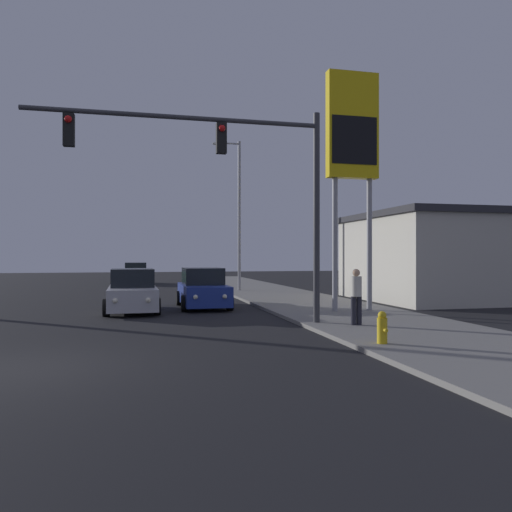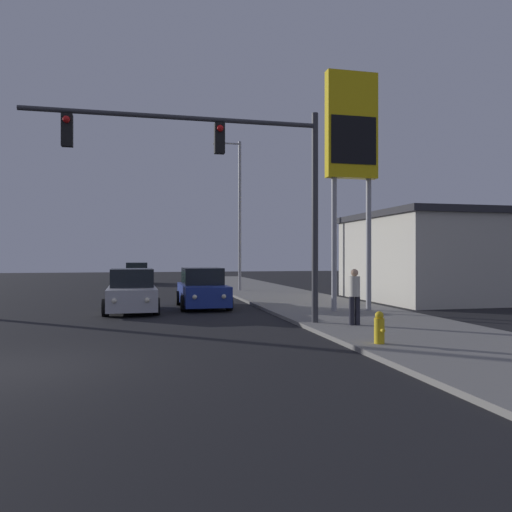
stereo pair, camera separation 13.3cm
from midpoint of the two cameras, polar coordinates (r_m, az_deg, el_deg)
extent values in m
plane|color=black|center=(10.79, -25.18, -11.62)|extent=(120.00, 120.00, 0.00)
cube|color=gray|center=(21.72, 6.52, -5.61)|extent=(5.00, 60.00, 0.12)
cube|color=beige|center=(27.15, 22.37, -0.39)|extent=(10.00, 8.00, 4.00)
cube|color=#2D2D33|center=(27.22, 22.37, 4.14)|extent=(10.30, 8.30, 0.30)
cube|color=#195933|center=(40.18, -13.66, -2.30)|extent=(1.85, 4.22, 0.80)
cube|color=black|center=(40.30, -13.66, -1.23)|extent=(1.62, 2.02, 0.70)
cylinder|color=black|center=(38.90, -15.00, -2.76)|extent=(0.24, 0.64, 0.64)
cylinder|color=black|center=(38.89, -12.35, -2.76)|extent=(0.24, 0.64, 0.64)
cylinder|color=black|center=(41.50, -14.89, -2.59)|extent=(0.24, 0.64, 0.64)
cylinder|color=black|center=(41.49, -12.41, -2.59)|extent=(0.24, 0.64, 0.64)
sphere|color=#F2EACC|center=(38.06, -14.53, -2.35)|extent=(0.18, 0.18, 0.18)
sphere|color=#F2EACC|center=(38.06, -12.84, -2.35)|extent=(0.18, 0.18, 0.18)
cube|color=navy|center=(21.18, -6.24, -4.34)|extent=(1.82, 4.21, 0.80)
cube|color=black|center=(21.28, -6.28, -2.29)|extent=(1.61, 2.01, 0.70)
cylinder|color=black|center=(19.81, -8.37, -5.39)|extent=(0.24, 0.64, 0.64)
cylinder|color=black|center=(20.05, -3.21, -5.33)|extent=(0.24, 0.64, 0.64)
cylinder|color=black|center=(22.40, -8.94, -4.77)|extent=(0.24, 0.64, 0.64)
cylinder|color=black|center=(22.61, -4.37, -4.73)|extent=(0.24, 0.64, 0.64)
sphere|color=#F2EACC|center=(19.01, -7.13, -4.68)|extent=(0.18, 0.18, 0.18)
sphere|color=#F2EACC|center=(19.16, -3.80, -4.64)|extent=(0.18, 0.18, 0.18)
cube|color=#B7B7BC|center=(20.06, -14.12, -4.58)|extent=(1.88, 4.23, 0.80)
cube|color=black|center=(20.16, -14.11, -2.42)|extent=(1.64, 2.03, 0.70)
cylinder|color=black|center=(18.82, -16.93, -5.67)|extent=(0.24, 0.64, 0.64)
cylinder|color=black|center=(18.79, -11.42, -5.68)|extent=(0.24, 0.64, 0.64)
cylinder|color=black|center=(21.41, -16.48, -4.99)|extent=(0.24, 0.64, 0.64)
cylinder|color=black|center=(21.38, -11.64, -4.99)|extent=(0.24, 0.64, 0.64)
sphere|color=#F2EACC|center=(17.96, -16.01, -4.95)|extent=(0.18, 0.18, 0.18)
sphere|color=#F2EACC|center=(17.94, -12.43, -4.95)|extent=(0.18, 0.18, 0.18)
cylinder|color=#38383D|center=(15.63, 6.69, 4.37)|extent=(0.20, 0.20, 6.50)
cylinder|color=#38383D|center=(15.24, -9.19, 15.39)|extent=(8.55, 0.14, 0.14)
cube|color=black|center=(15.24, -4.24, 13.25)|extent=(0.30, 0.24, 0.90)
sphere|color=red|center=(15.17, -4.16, 14.36)|extent=(0.20, 0.20, 0.20)
cube|color=black|center=(15.19, -20.85, 13.30)|extent=(0.30, 0.24, 0.90)
sphere|color=red|center=(15.12, -20.92, 14.41)|extent=(0.20, 0.20, 0.20)
cylinder|color=#99999E|center=(30.24, -2.04, 4.61)|extent=(0.18, 0.18, 9.00)
cylinder|color=#99999E|center=(30.78, -3.36, 12.73)|extent=(1.40, 0.10, 0.10)
ellipsoid|color=silver|center=(30.66, -4.68, 12.69)|extent=(0.50, 0.24, 0.20)
cylinder|color=#99999E|center=(18.90, 8.82, 1.33)|extent=(0.20, 0.20, 5.00)
cylinder|color=#99999E|center=(19.47, 12.64, 1.29)|extent=(0.20, 0.20, 5.00)
cube|color=yellow|center=(19.80, 10.75, 14.45)|extent=(2.00, 0.40, 4.00)
cube|color=black|center=(19.47, 11.01, 12.88)|extent=(1.80, 0.03, 1.80)
cylinder|color=gold|center=(12.18, 13.92, -8.29)|extent=(0.24, 0.24, 0.60)
sphere|color=gold|center=(12.13, 13.92, -6.60)|extent=(0.20, 0.20, 0.20)
cylinder|color=gold|center=(12.02, 14.29, -8.25)|extent=(0.08, 0.10, 0.08)
cylinder|color=#23232D|center=(15.21, 10.83, -6.16)|extent=(0.16, 0.16, 0.85)
cylinder|color=#23232D|center=(15.28, 11.45, -6.13)|extent=(0.16, 0.16, 0.85)
cylinder|color=beige|center=(15.19, 11.14, -3.42)|extent=(0.32, 0.32, 0.60)
sphere|color=tan|center=(15.17, 11.14, -1.88)|extent=(0.22, 0.22, 0.22)
camera|label=1|loc=(0.07, -90.15, 0.00)|focal=35.00mm
camera|label=2|loc=(0.07, 89.85, 0.00)|focal=35.00mm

